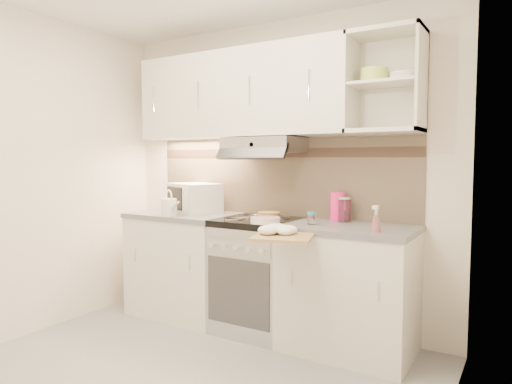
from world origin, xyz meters
TOP-DOWN VIEW (x-y plane):
  - room_shell at (0.00, 0.37)m, footprint 3.04×2.84m
  - base_cabinet_left at (-0.75, 1.10)m, footprint 0.90×0.60m
  - worktop_left at (-0.75, 1.10)m, footprint 0.92×0.62m
  - base_cabinet_right at (0.75, 1.10)m, footprint 0.90×0.60m
  - worktop_right at (0.75, 1.10)m, footprint 0.92×0.62m
  - electric_range at (0.00, 1.10)m, footprint 0.60×0.60m
  - microwave at (-0.71, 1.19)m, footprint 0.55×0.49m
  - watering_can at (-0.72, 0.88)m, footprint 0.25×0.16m
  - plate_stack at (0.17, 0.92)m, footprint 0.22×0.22m
  - bread_loaf at (0.04, 1.20)m, footprint 0.18×0.18m
  - pink_pitcher at (0.58, 1.30)m, footprint 0.12×0.11m
  - glass_jar at (0.65, 1.28)m, footprint 0.10×0.10m
  - spice_jar at (0.50, 1.02)m, footprint 0.06×0.06m
  - spray_bottle at (0.99, 0.92)m, footprint 0.07×0.07m
  - cutting_board at (0.49, 0.59)m, footprint 0.45×0.42m
  - dish_towel at (0.47, 0.64)m, footprint 0.36×0.33m

SIDE VIEW (x-z plane):
  - base_cabinet_left at x=-0.75m, z-range 0.00..0.86m
  - base_cabinet_right at x=0.75m, z-range 0.00..0.86m
  - electric_range at x=0.00m, z-range 0.00..0.90m
  - cutting_board at x=0.49m, z-range 0.86..0.88m
  - worktop_left at x=-0.75m, z-range 0.86..0.90m
  - worktop_right at x=0.75m, z-range 0.86..0.90m
  - dish_towel at x=0.47m, z-range 0.88..0.96m
  - plate_stack at x=0.17m, z-range 0.90..0.94m
  - bread_loaf at x=0.04m, z-range 0.90..0.94m
  - spice_jar at x=0.50m, z-range 0.90..0.99m
  - spray_bottle at x=0.99m, z-range 0.88..1.06m
  - watering_can at x=-0.72m, z-range 0.87..1.09m
  - glass_jar at x=0.65m, z-range 0.90..1.09m
  - pink_pitcher at x=0.58m, z-range 0.90..1.12m
  - microwave at x=-0.71m, z-range 0.90..1.16m
  - room_shell at x=0.00m, z-range 0.37..2.89m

